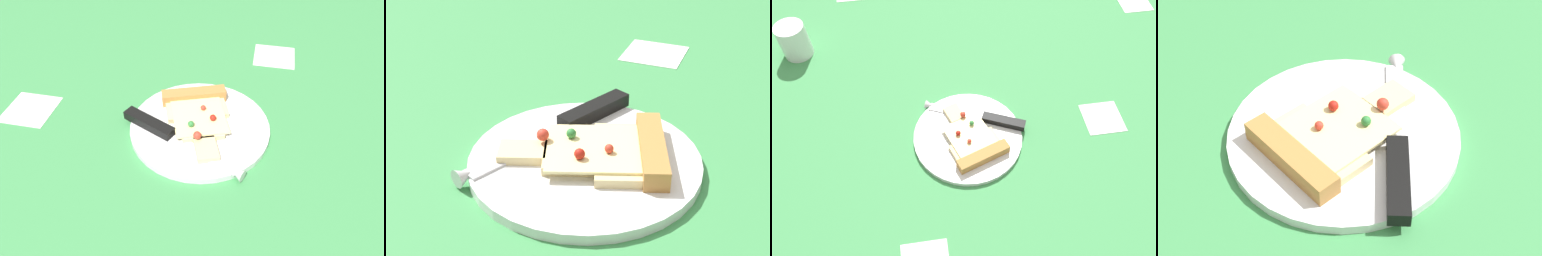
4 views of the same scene
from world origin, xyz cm
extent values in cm
cube|color=#3D8C4C|center=(0.00, 0.00, -1.50)|extent=(158.26, 158.26, 3.00)
cube|color=white|center=(-8.87, -23.96, -0.10)|extent=(9.00, 9.00, 0.20)
cube|color=white|center=(31.63, -48.53, -0.10)|extent=(9.00, 9.00, 0.20)
cylinder|color=silver|center=(-9.90, 8.66, 0.57)|extent=(24.65, 24.65, 1.14)
cube|color=beige|center=(-13.66, 7.30, 1.64)|extent=(9.40, 12.39, 1.00)
cube|color=beige|center=(-8.49, 9.18, 1.64)|extent=(7.72, 8.68, 1.00)
cube|color=beige|center=(-3.79, 10.88, 1.64)|extent=(6.12, 5.16, 1.00)
cube|color=#F2E099|center=(-10.84, 8.32, 2.29)|extent=(12.54, 12.06, 0.30)
cube|color=#B27A3D|center=(-16.48, 6.27, 2.24)|extent=(6.54, 12.17, 2.20)
sphere|color=red|center=(-12.59, 8.75, 2.91)|extent=(0.95, 0.95, 0.95)
sphere|color=red|center=(-5.26, 9.07, 3.11)|extent=(1.34, 1.34, 1.34)
sphere|color=#2D7A38|center=(-7.88, 7.48, 2.98)|extent=(1.07, 1.07, 1.07)
sphere|color=#B21E14|center=(-10.18, 10.90, 3.00)|extent=(1.13, 1.13, 1.13)
cube|color=silver|center=(-2.79, 10.93, 1.29)|extent=(6.77, 11.76, 0.30)
cone|color=silver|center=(-0.31, 16.40, 1.29)|extent=(2.65, 2.65, 2.00)
cube|color=black|center=(-7.74, 0.00, 1.94)|extent=(6.13, 10.02, 1.60)
cylinder|color=white|center=(24.15, 49.37, 4.51)|extent=(7.58, 7.58, 9.03)
camera|label=1|loc=(36.50, 16.74, 44.72)|focal=33.89mm
camera|label=2|loc=(-27.18, 53.98, 33.27)|focal=51.46mm
camera|label=3|loc=(-59.48, 16.93, 75.20)|focal=36.87mm
camera|label=4|loc=(-25.24, -30.70, 43.67)|focal=52.94mm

